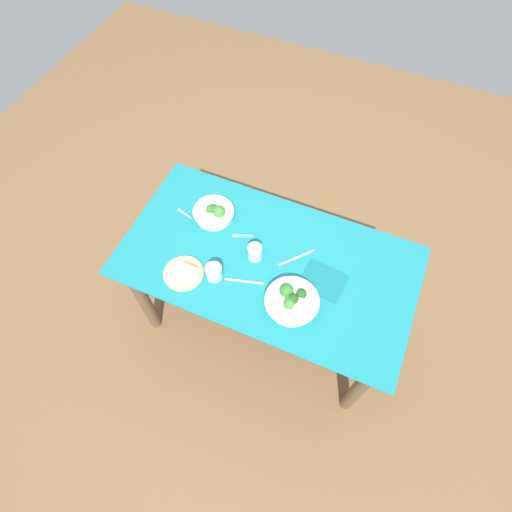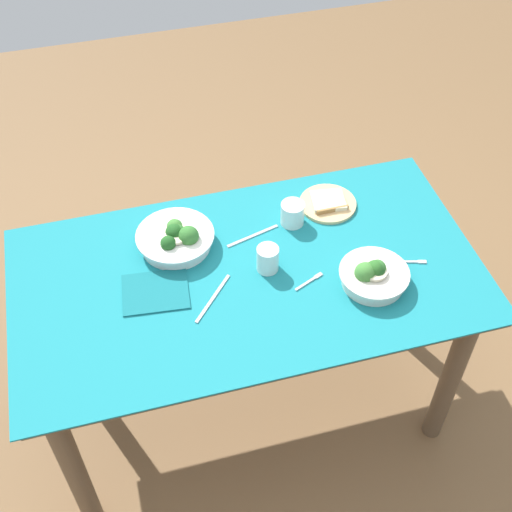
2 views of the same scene
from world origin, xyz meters
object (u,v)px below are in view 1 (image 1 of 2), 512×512
broccoli_bowl_far (291,301)px  fork_by_far_bowl (184,213)px  water_glass_side (255,252)px  table_knife_left (297,258)px  fork_by_near_bowl (242,236)px  water_glass_center (214,272)px  table_knife_right (244,281)px  broccoli_bowl_near (214,213)px  napkin_folded_upper (323,281)px  bread_side_plate (184,273)px

broccoli_bowl_far → fork_by_far_bowl: (0.73, -0.27, -0.03)m
water_glass_side → table_knife_left: bearing=-158.4°
broccoli_bowl_far → fork_by_near_bowl: (0.38, -0.26, -0.03)m
water_glass_side → table_knife_left: (-0.20, -0.08, -0.04)m
fork_by_near_bowl → table_knife_left: (-0.31, 0.01, -0.00)m
water_glass_center → table_knife_left: water_glass_center is taller
broccoli_bowl_far → table_knife_right: (0.25, -0.02, -0.03)m
fork_by_far_bowl → table_knife_right: (-0.47, 0.25, -0.00)m
water_glass_side → fork_by_near_bowl: 0.15m
water_glass_center → fork_by_near_bowl: size_ratio=0.77×
broccoli_bowl_near → table_knife_left: size_ratio=1.05×
water_glass_center → napkin_folded_upper: water_glass_center is taller
broccoli_bowl_far → water_glass_side: 0.31m
broccoli_bowl_far → water_glass_side: bearing=-33.5°
water_glass_side → fork_by_far_bowl: 0.48m
bread_side_plate → table_knife_right: bearing=-164.9°
fork_by_far_bowl → fork_by_near_bowl: (-0.35, 0.01, 0.00)m
water_glass_side → napkin_folded_upper: 0.37m
fork_by_far_bowl → table_knife_right: bearing=167.4°
broccoli_bowl_near → fork_by_far_bowl: size_ratio=2.35×
broccoli_bowl_near → table_knife_left: 0.50m
broccoli_bowl_near → fork_by_near_bowl: 0.20m
broccoli_bowl_near → bread_side_plate: bearing=92.3°
broccoli_bowl_near → fork_by_near_bowl: bearing=163.0°
broccoli_bowl_far → fork_by_far_bowl: bearing=-20.6°
water_glass_side → table_knife_right: (-0.01, 0.15, -0.04)m
broccoli_bowl_far → water_glass_side: size_ratio=2.89×
water_glass_center → fork_by_far_bowl: size_ratio=0.87×
fork_by_far_bowl → napkin_folded_upper: napkin_folded_upper is taller
water_glass_side → fork_by_far_bowl: bearing=-12.1°
fork_by_near_bowl → bread_side_plate: bearing=38.4°
table_knife_left → napkin_folded_upper: napkin_folded_upper is taller
water_glass_center → fork_by_far_bowl: bearing=-40.9°
broccoli_bowl_near → napkin_folded_upper: size_ratio=1.08×
table_knife_left → table_knife_right: (0.19, 0.23, 0.00)m
broccoli_bowl_far → water_glass_center: size_ratio=3.14×
table_knife_right → napkin_folded_upper: size_ratio=0.95×
water_glass_side → table_knife_left: 0.22m
broccoli_bowl_far → bread_side_plate: size_ratio=1.29×
bread_side_plate → napkin_folded_upper: (-0.65, -0.23, -0.01)m
fork_by_near_bowl → broccoli_bowl_far: bearing=121.7°
broccoli_bowl_far → napkin_folded_upper: broccoli_bowl_far is taller
bread_side_plate → water_glass_center: bearing=-161.6°
broccoli_bowl_near → water_glass_side: broccoli_bowl_near is taller
bread_side_plate → napkin_folded_upper: bearing=-160.3°
water_glass_center → water_glass_side: size_ratio=0.92×
fork_by_far_bowl → table_knife_right: same height
broccoli_bowl_near → fork_by_far_bowl: bearing=16.1°
fork_by_near_bowl → table_knife_left: bearing=154.6°
broccoli_bowl_near → table_knife_left: broccoli_bowl_near is taller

